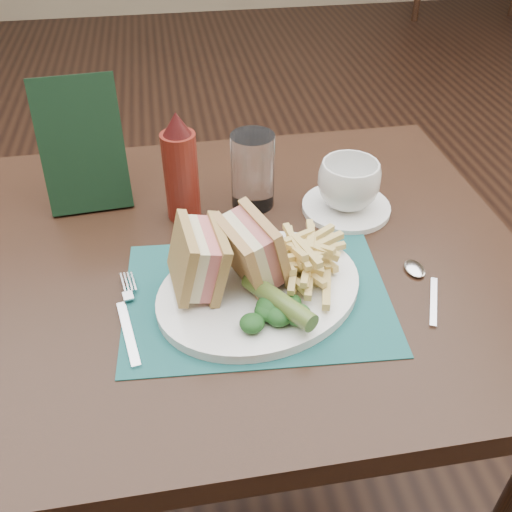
{
  "coord_description": "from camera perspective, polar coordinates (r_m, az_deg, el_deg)",
  "views": [
    {
      "loc": [
        -0.08,
        -1.19,
        1.3
      ],
      "look_at": [
        0.02,
        -0.57,
        0.8
      ],
      "focal_mm": 40.0,
      "sensor_mm": 36.0,
      "label": 1
    }
  ],
  "objects": [
    {
      "name": "placemat",
      "position": [
        0.81,
        0.09,
        -4.08
      ],
      "size": [
        0.39,
        0.29,
        0.0
      ],
      "primitive_type": "cube",
      "rotation": [
        0.0,
        0.0,
        -0.07
      ],
      "color": "#195050",
      "rests_on": "table_main"
    },
    {
      "name": "sandwich_half_a",
      "position": [
        0.77,
        -7.34,
        -0.5
      ],
      "size": [
        0.09,
        0.11,
        0.1
      ],
      "primitive_type": null,
      "rotation": [
        0.0,
        0.24,
        0.1
      ],
      "color": "tan",
      "rests_on": "plate"
    },
    {
      "name": "sandwich_half_b",
      "position": [
        0.77,
        -1.7,
        0.24
      ],
      "size": [
        0.11,
        0.12,
        0.1
      ],
      "primitive_type": null,
      "rotation": [
        0.0,
        -0.24,
        0.32
      ],
      "color": "tan",
      "rests_on": "plate"
    },
    {
      "name": "pickle_spear",
      "position": [
        0.74,
        2.28,
        -4.47
      ],
      "size": [
        0.09,
        0.12,
        0.03
      ],
      "primitive_type": "cylinder",
      "rotation": [
        1.54,
        0.0,
        0.56
      ],
      "color": "#465F24",
      "rests_on": "plate"
    },
    {
      "name": "table_main",
      "position": [
        1.15,
        -1.69,
        -14.39
      ],
      "size": [
        0.9,
        0.75,
        0.75
      ],
      "primitive_type": null,
      "color": "black",
      "rests_on": "ground"
    },
    {
      "name": "fork",
      "position": [
        0.79,
        -12.68,
        -5.76
      ],
      "size": [
        0.06,
        0.17,
        0.01
      ],
      "primitive_type": null,
      "rotation": [
        0.0,
        0.0,
        0.17
      ],
      "color": "silver",
      "rests_on": "placemat"
    },
    {
      "name": "saucer",
      "position": [
        0.99,
        8.99,
        4.83
      ],
      "size": [
        0.17,
        0.17,
        0.01
      ],
      "primitive_type": "cylinder",
      "rotation": [
        0.0,
        0.0,
        0.18
      ],
      "color": "white",
      "rests_on": "table_main"
    },
    {
      "name": "floor",
      "position": [
        1.76,
        -3.83,
        -8.84
      ],
      "size": [
        7.0,
        7.0,
        0.0
      ],
      "primitive_type": "plane",
      "color": "black",
      "rests_on": "ground"
    },
    {
      "name": "check_presenter",
      "position": [
        0.99,
        -16.99,
        10.52
      ],
      "size": [
        0.14,
        0.09,
        0.21
      ],
      "primitive_type": "cube",
      "rotation": [
        -0.31,
        0.0,
        0.08
      ],
      "color": "black",
      "rests_on": "table_main"
    },
    {
      "name": "kale_garnish",
      "position": [
        0.75,
        1.89,
        -5.35
      ],
      "size": [
        0.11,
        0.08,
        0.03
      ],
      "primitive_type": null,
      "color": "#153B17",
      "rests_on": "plate"
    },
    {
      "name": "wall_back",
      "position": [
        4.87,
        -8.99,
        22.86
      ],
      "size": [
        6.0,
        0.0,
        6.0
      ],
      "primitive_type": "plane",
      "rotation": [
        1.57,
        0.0,
        0.0
      ],
      "color": "tan",
      "rests_on": "ground"
    },
    {
      "name": "coffee_cup",
      "position": [
        0.96,
        9.25,
        7.07
      ],
      "size": [
        0.14,
        0.14,
        0.08
      ],
      "primitive_type": "imported",
      "rotation": [
        0.0,
        0.0,
        0.57
      ],
      "color": "white",
      "rests_on": "saucer"
    },
    {
      "name": "fries_pile",
      "position": [
        0.81,
        4.92,
        0.22
      ],
      "size": [
        0.18,
        0.2,
        0.06
      ],
      "primitive_type": null,
      "color": "#D3BA69",
      "rests_on": "plate"
    },
    {
      "name": "drinking_glass",
      "position": [
        0.96,
        -0.33,
        8.51
      ],
      "size": [
        0.09,
        0.09,
        0.13
      ],
      "primitive_type": "cylinder",
      "rotation": [
        0.0,
        0.0,
        -0.22
      ],
      "color": "white",
      "rests_on": "table_main"
    },
    {
      "name": "plate",
      "position": [
        0.8,
        0.36,
        -3.41
      ],
      "size": [
        0.37,
        0.34,
        0.01
      ],
      "primitive_type": null,
      "rotation": [
        0.0,
        0.0,
        0.41
      ],
      "color": "white",
      "rests_on": "placemat"
    },
    {
      "name": "spoon",
      "position": [
        0.85,
        16.71,
        -3.08
      ],
      "size": [
        0.09,
        0.15,
        0.01
      ],
      "primitive_type": null,
      "rotation": [
        0.0,
        0.0,
        -0.42
      ],
      "color": "silver",
      "rests_on": "table_main"
    },
    {
      "name": "ketchup_bottle",
      "position": [
        0.92,
        -7.57,
        8.82
      ],
      "size": [
        0.07,
        0.07,
        0.19
      ],
      "primitive_type": null,
      "rotation": [
        0.0,
        0.0,
        0.26
      ],
      "color": "#5D1710",
      "rests_on": "table_main"
    }
  ]
}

